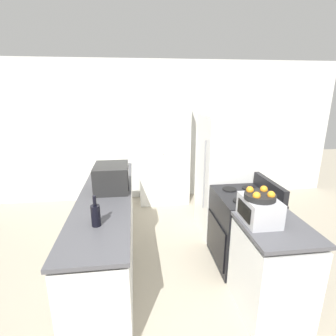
{
  "coord_description": "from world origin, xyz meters",
  "views": [
    {
      "loc": [
        -0.44,
        -1.5,
        2.07
      ],
      "look_at": [
        0.0,
        1.88,
        1.05
      ],
      "focal_mm": 28.0,
      "sensor_mm": 36.0,
      "label": 1
    }
  ],
  "objects_px": {
    "stove": "(242,228)",
    "toaster_oven": "(259,210)",
    "pantry_cabinet": "(164,150)",
    "refrigerator": "(226,176)",
    "wine_bottle": "(96,215)",
    "microwave": "(112,178)",
    "fruit_bowl": "(260,195)"
  },
  "relations": [
    {
      "from": "refrigerator",
      "to": "fruit_bowl",
      "type": "height_order",
      "value": "refrigerator"
    },
    {
      "from": "toaster_oven",
      "to": "pantry_cabinet",
      "type": "bearing_deg",
      "value": 102.66
    },
    {
      "from": "wine_bottle",
      "to": "toaster_oven",
      "type": "relative_size",
      "value": 0.74
    },
    {
      "from": "toaster_oven",
      "to": "fruit_bowl",
      "type": "xyz_separation_m",
      "value": [
        -0.01,
        -0.01,
        0.15
      ]
    },
    {
      "from": "pantry_cabinet",
      "to": "refrigerator",
      "type": "relative_size",
      "value": 1.15
    },
    {
      "from": "stove",
      "to": "toaster_oven",
      "type": "relative_size",
      "value": 2.72
    },
    {
      "from": "microwave",
      "to": "wine_bottle",
      "type": "distance_m",
      "value": 0.88
    },
    {
      "from": "wine_bottle",
      "to": "toaster_oven",
      "type": "xyz_separation_m",
      "value": [
        1.48,
        -0.11,
        0.01
      ]
    },
    {
      "from": "stove",
      "to": "pantry_cabinet",
      "type": "bearing_deg",
      "value": 110.4
    },
    {
      "from": "pantry_cabinet",
      "to": "fruit_bowl",
      "type": "bearing_deg",
      "value": -77.7
    },
    {
      "from": "stove",
      "to": "refrigerator",
      "type": "distance_m",
      "value": 0.89
    },
    {
      "from": "fruit_bowl",
      "to": "toaster_oven",
      "type": "bearing_deg",
      "value": 45.66
    },
    {
      "from": "refrigerator",
      "to": "pantry_cabinet",
      "type": "bearing_deg",
      "value": 123.04
    },
    {
      "from": "wine_bottle",
      "to": "fruit_bowl",
      "type": "relative_size",
      "value": 1.04
    },
    {
      "from": "pantry_cabinet",
      "to": "stove",
      "type": "xyz_separation_m",
      "value": [
        0.73,
        -1.98,
        -0.55
      ]
    },
    {
      "from": "pantry_cabinet",
      "to": "microwave",
      "type": "distance_m",
      "value": 1.81
    },
    {
      "from": "microwave",
      "to": "fruit_bowl",
      "type": "xyz_separation_m",
      "value": [
        1.39,
        -1.0,
        0.11
      ]
    },
    {
      "from": "pantry_cabinet",
      "to": "microwave",
      "type": "xyz_separation_m",
      "value": [
        -0.81,
        -1.62,
        0.05
      ]
    },
    {
      "from": "refrigerator",
      "to": "fruit_bowl",
      "type": "bearing_deg",
      "value": -98.09
    },
    {
      "from": "wine_bottle",
      "to": "refrigerator",
      "type": "bearing_deg",
      "value": 38.05
    },
    {
      "from": "microwave",
      "to": "refrigerator",
      "type": "bearing_deg",
      "value": 15.1
    },
    {
      "from": "microwave",
      "to": "toaster_oven",
      "type": "relative_size",
      "value": 1.21
    },
    {
      "from": "wine_bottle",
      "to": "toaster_oven",
      "type": "distance_m",
      "value": 1.48
    },
    {
      "from": "fruit_bowl",
      "to": "refrigerator",
      "type": "bearing_deg",
      "value": 81.91
    },
    {
      "from": "stove",
      "to": "toaster_oven",
      "type": "distance_m",
      "value": 0.85
    },
    {
      "from": "toaster_oven",
      "to": "microwave",
      "type": "bearing_deg",
      "value": 144.82
    },
    {
      "from": "refrigerator",
      "to": "toaster_oven",
      "type": "height_order",
      "value": "refrigerator"
    },
    {
      "from": "refrigerator",
      "to": "wine_bottle",
      "type": "xyz_separation_m",
      "value": [
        -1.67,
        -1.3,
        0.13
      ]
    },
    {
      "from": "refrigerator",
      "to": "wine_bottle",
      "type": "distance_m",
      "value": 2.12
    },
    {
      "from": "stove",
      "to": "microwave",
      "type": "distance_m",
      "value": 1.7
    },
    {
      "from": "stove",
      "to": "toaster_oven",
      "type": "height_order",
      "value": "toaster_oven"
    },
    {
      "from": "stove",
      "to": "fruit_bowl",
      "type": "distance_m",
      "value": 0.97
    }
  ]
}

